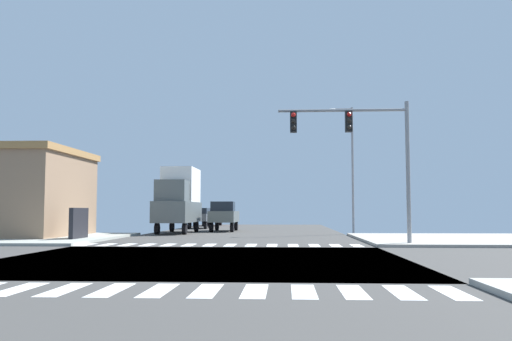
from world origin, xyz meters
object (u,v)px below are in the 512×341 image
at_px(street_lamp, 349,159).
at_px(pickup_leading_3, 224,215).
at_px(traffic_signal_mast, 358,139).
at_px(box_truck_trailing_1, 179,198).
at_px(sedan_outer_4, 212,215).
at_px(sedan_middle_3, 200,216).

bearing_deg(street_lamp, pickup_leading_3, 153.20).
bearing_deg(traffic_signal_mast, pickup_leading_3, 116.08).
distance_m(box_truck_trailing_1, sedan_outer_4, 18.59).
height_order(street_lamp, box_truck_trailing_1, street_lamp).
relative_size(street_lamp, pickup_leading_3, 1.76).
bearing_deg(pickup_leading_3, sedan_outer_4, -78.85).
bearing_deg(traffic_signal_mast, box_truck_trailing_1, 129.50).
bearing_deg(box_truck_trailing_1, sedan_outer_4, -90.00).
bearing_deg(sedan_middle_3, sedan_outer_4, -90.00).
bearing_deg(box_truck_trailing_1, street_lamp, 173.32).
xyz_separation_m(street_lamp, sedan_middle_3, (-12.43, 11.55, -4.17)).
xyz_separation_m(pickup_leading_3, box_truck_trailing_1, (-3.00, -3.31, 1.27)).
height_order(traffic_signal_mast, pickup_leading_3, traffic_signal_mast).
bearing_deg(sedan_outer_4, sedan_middle_3, 90.00).
bearing_deg(traffic_signal_mast, street_lamp, 85.08).
distance_m(street_lamp, pickup_leading_3, 11.29).
bearing_deg(sedan_middle_3, street_lamp, 137.10).
bearing_deg(street_lamp, box_truck_trailing_1, 173.32).
height_order(street_lamp, sedan_middle_3, street_lamp).
bearing_deg(pickup_leading_3, traffic_signal_mast, 116.08).
xyz_separation_m(box_truck_trailing_1, sedan_outer_4, (0.00, 18.53, -1.45)).
height_order(street_lamp, pickup_leading_3, street_lamp).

